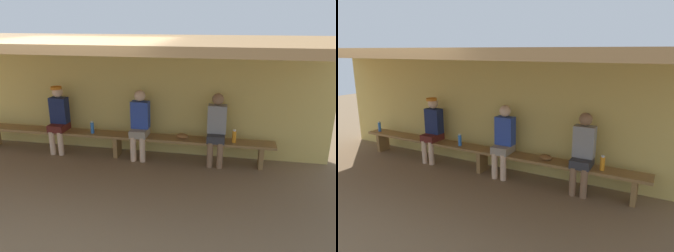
% 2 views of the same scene
% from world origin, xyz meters
% --- Properties ---
extents(ground_plane, '(24.00, 24.00, 0.00)m').
position_xyz_m(ground_plane, '(0.00, 0.00, 0.00)').
color(ground_plane, brown).
extents(back_wall, '(8.00, 0.20, 2.20)m').
position_xyz_m(back_wall, '(0.00, 2.00, 1.10)').
color(back_wall, '#D8BC60').
rests_on(back_wall, ground).
extents(dugout_roof, '(8.00, 2.80, 0.12)m').
position_xyz_m(dugout_roof, '(0.00, 0.70, 2.26)').
color(dugout_roof, '#9E7547').
rests_on(dugout_roof, back_wall).
extents(bench, '(6.00, 0.36, 0.46)m').
position_xyz_m(bench, '(0.00, 1.55, 0.39)').
color(bench, olive).
rests_on(bench, ground).
extents(player_in_white, '(0.34, 0.42, 1.34)m').
position_xyz_m(player_in_white, '(-1.21, 1.55, 0.75)').
color(player_in_white, '#591E19').
rests_on(player_in_white, ground).
extents(player_rightmost, '(0.34, 0.42, 1.34)m').
position_xyz_m(player_rightmost, '(0.47, 1.55, 0.73)').
color(player_rightmost, gray).
rests_on(player_rightmost, ground).
extents(player_with_sunglasses, '(0.34, 0.42, 1.34)m').
position_xyz_m(player_with_sunglasses, '(1.93, 1.55, 0.73)').
color(player_with_sunglasses, '#333338').
rests_on(player_with_sunglasses, ground).
extents(water_bottle_clear, '(0.07, 0.07, 0.24)m').
position_xyz_m(water_bottle_clear, '(-0.48, 1.50, 0.57)').
color(water_bottle_clear, blue).
rests_on(water_bottle_clear, bench).
extents(water_bottle_blue, '(0.06, 0.06, 0.23)m').
position_xyz_m(water_bottle_blue, '(-2.79, 1.53, 0.57)').
color(water_bottle_blue, blue).
rests_on(water_bottle_blue, bench).
extents(water_bottle_green, '(0.07, 0.07, 0.24)m').
position_xyz_m(water_bottle_green, '(2.25, 1.52, 0.57)').
color(water_bottle_green, orange).
rests_on(water_bottle_green, bench).
extents(baseball_glove_tan, '(0.28, 0.23, 0.09)m').
position_xyz_m(baseball_glove_tan, '(1.30, 1.55, 0.51)').
color(baseball_glove_tan, brown).
rests_on(baseball_glove_tan, bench).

